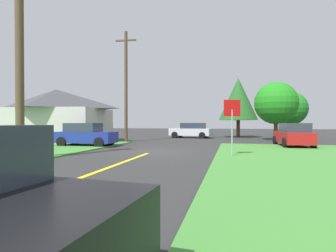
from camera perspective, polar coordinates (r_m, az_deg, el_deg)
The scene contains 12 objects.
ground_plane at distance 15.32m, azimuth -3.23°, elevation -5.45°, with size 120.00×120.00×0.00m, color #2F2F2F.
lane_stripe_center at distance 8.07m, azimuth -20.01°, elevation -11.05°, with size 0.20×14.00×0.01m, color yellow.
stop_sign at distance 13.07m, azimuth 13.52°, elevation 1.99°, with size 0.78×0.22×2.74m.
car_on_crossroad at distance 19.94m, azimuth 25.15°, elevation -1.78°, with size 2.11×4.09×1.62m.
car_approaching_junction at distance 29.02m, azimuth 5.01°, elevation -0.95°, with size 4.66×2.60×1.62m.
parked_car_near_building at distance 19.44m, azimuth -17.19°, elevation -1.80°, with size 4.08×1.96×1.62m.
utility_pole_near at distance 13.50m, azimuth -29.13°, elevation 13.04°, with size 1.80×0.35×8.93m.
utility_pole_mid at distance 23.30m, azimuth -8.96°, elevation 8.62°, with size 1.80×0.27×9.41m.
oak_tree_left at distance 26.62m, azimuth 22.05°, elevation 4.53°, with size 3.89×3.89×5.40m.
pine_tree_center at distance 35.83m, azimuth 24.67°, elevation 3.42°, with size 4.03×4.03×5.40m.
oak_tree_right at distance 31.44m, azimuth 14.77°, elevation 5.58°, with size 4.34×4.34×6.72m.
barn at distance 25.53m, azimuth -22.75°, elevation 2.11°, with size 8.80×6.83×4.58m.
Camera 1 is at (4.35, -14.59, 1.64)m, focal length 28.56 mm.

